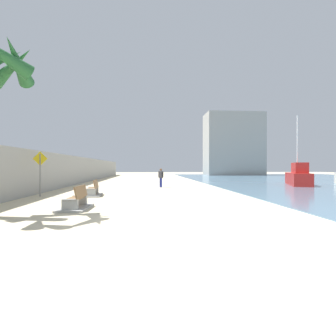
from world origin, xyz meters
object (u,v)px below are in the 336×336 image
object	(u,v)px
pedestrian_sign	(40,169)
bench_far	(92,192)
bench_near	(76,203)
person_walking	(161,176)
boat_mid_bay	(298,177)

from	to	relation	value
pedestrian_sign	bench_far	bearing A→B (deg)	4.20
bench_near	bench_far	size ratio (longest dim) A/B	0.97
bench_far	pedestrian_sign	xyz separation A→B (m)	(-3.00, -0.22, 1.43)
person_walking	boat_mid_bay	bearing A→B (deg)	5.11
bench_near	person_walking	xyz separation A→B (m)	(4.13, 11.22, 0.72)
boat_mid_bay	pedestrian_sign	world-z (taller)	boat_mid_bay
person_walking	pedestrian_sign	xyz separation A→B (m)	(-7.50, -6.43, 0.72)
boat_mid_bay	pedestrian_sign	bearing A→B (deg)	-159.74
boat_mid_bay	person_walking	bearing A→B (deg)	-174.89
bench_near	boat_mid_bay	distance (m)	21.24
bench_near	bench_far	world-z (taller)	same
person_walking	boat_mid_bay	world-z (taller)	boat_mid_bay
bench_near	boat_mid_bay	world-z (taller)	boat_mid_bay
bench_far	boat_mid_bay	xyz separation A→B (m)	(17.60, 7.38, 0.62)
person_walking	boat_mid_bay	distance (m)	13.16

